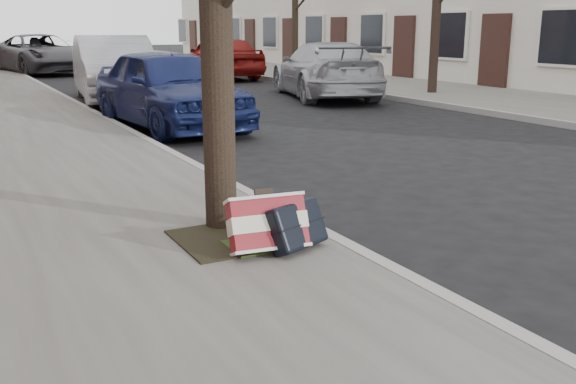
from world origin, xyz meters
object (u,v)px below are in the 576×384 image
suitcase_navy (296,225)px  car_near_front (169,88)px  suitcase_red (268,224)px  car_near_mid (115,69)px

suitcase_navy → car_near_front: size_ratio=0.12×
suitcase_red → car_near_mid: bearing=89.4°
car_near_mid → suitcase_navy: bearing=-90.5°
suitcase_red → car_near_front: 7.13m
suitcase_navy → suitcase_red: bearing=147.9°
car_near_mid → suitcase_red: bearing=-91.6°
suitcase_navy → car_near_mid: car_near_mid is taller
suitcase_navy → car_near_front: 7.13m
car_near_front → car_near_mid: car_near_mid is taller
suitcase_red → car_near_front: car_near_front is taller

